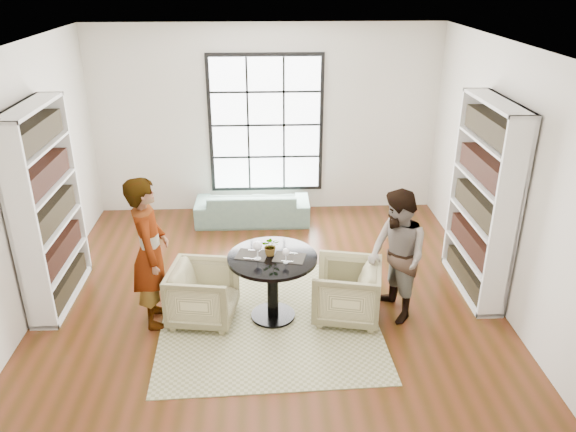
{
  "coord_description": "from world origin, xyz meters",
  "views": [
    {
      "loc": [
        -0.05,
        -5.76,
        3.77
      ],
      "look_at": [
        0.23,
        0.4,
        1.0
      ],
      "focal_mm": 35.0,
      "sensor_mm": 36.0,
      "label": 1
    }
  ],
  "objects_px": {
    "pedestal_table": "(273,274)",
    "armchair_right": "(347,291)",
    "wine_glass_left": "(257,247)",
    "wine_glass_right": "(286,252)",
    "armchair_left": "(203,294)",
    "person_left": "(150,253)",
    "person_right": "(397,257)",
    "sofa": "(252,206)",
    "flower_centerpiece": "(271,246)"
  },
  "relations": [
    {
      "from": "pedestal_table",
      "to": "armchair_right",
      "type": "distance_m",
      "value": 0.88
    },
    {
      "from": "wine_glass_left",
      "to": "wine_glass_right",
      "type": "height_order",
      "value": "wine_glass_left"
    },
    {
      "from": "armchair_left",
      "to": "person_left",
      "type": "distance_m",
      "value": 0.77
    },
    {
      "from": "wine_glass_left",
      "to": "person_right",
      "type": "bearing_deg",
      "value": 1.07
    },
    {
      "from": "sofa",
      "to": "wine_glass_right",
      "type": "xyz_separation_m",
      "value": [
        0.41,
        -2.84,
        0.66
      ]
    },
    {
      "from": "person_right",
      "to": "wine_glass_left",
      "type": "bearing_deg",
      "value": -105.99
    },
    {
      "from": "armchair_right",
      "to": "wine_glass_left",
      "type": "relative_size",
      "value": 3.52
    },
    {
      "from": "armchair_left",
      "to": "wine_glass_right",
      "type": "xyz_separation_m",
      "value": [
        0.94,
        -0.15,
        0.59
      ]
    },
    {
      "from": "wine_glass_right",
      "to": "person_left",
      "type": "bearing_deg",
      "value": 174.2
    },
    {
      "from": "pedestal_table",
      "to": "armchair_left",
      "type": "bearing_deg",
      "value": 179.58
    },
    {
      "from": "person_left",
      "to": "wine_glass_left",
      "type": "distance_m",
      "value": 1.19
    },
    {
      "from": "person_left",
      "to": "flower_centerpiece",
      "type": "xyz_separation_m",
      "value": [
        1.33,
        0.03,
        0.03
      ]
    },
    {
      "from": "armchair_right",
      "to": "wine_glass_left",
      "type": "distance_m",
      "value": 1.18
    },
    {
      "from": "pedestal_table",
      "to": "armchair_right",
      "type": "relative_size",
      "value": 1.33
    },
    {
      "from": "sofa",
      "to": "wine_glass_right",
      "type": "bearing_deg",
      "value": 98.7
    },
    {
      "from": "armchair_right",
      "to": "flower_centerpiece",
      "type": "xyz_separation_m",
      "value": [
        -0.86,
        0.07,
        0.57
      ]
    },
    {
      "from": "pedestal_table",
      "to": "flower_centerpiece",
      "type": "bearing_deg",
      "value": 110.99
    },
    {
      "from": "person_right",
      "to": "wine_glass_right",
      "type": "xyz_separation_m",
      "value": [
        -1.25,
        -0.12,
        0.15
      ]
    },
    {
      "from": "armchair_right",
      "to": "person_right",
      "type": "bearing_deg",
      "value": 102.23
    },
    {
      "from": "person_right",
      "to": "wine_glass_left",
      "type": "distance_m",
      "value": 1.57
    },
    {
      "from": "armchair_right",
      "to": "person_right",
      "type": "xyz_separation_m",
      "value": [
        0.55,
        0.0,
        0.43
      ]
    },
    {
      "from": "sofa",
      "to": "person_left",
      "type": "height_order",
      "value": "person_left"
    },
    {
      "from": "sofa",
      "to": "person_right",
      "type": "distance_m",
      "value": 3.23
    },
    {
      "from": "pedestal_table",
      "to": "armchair_left",
      "type": "relative_size",
      "value": 1.36
    },
    {
      "from": "wine_glass_right",
      "to": "wine_glass_left",
      "type": "bearing_deg",
      "value": 163.69
    },
    {
      "from": "pedestal_table",
      "to": "armchair_right",
      "type": "xyz_separation_m",
      "value": [
        0.85,
        -0.03,
        -0.24
      ]
    },
    {
      "from": "armchair_left",
      "to": "flower_centerpiece",
      "type": "distance_m",
      "value": 0.97
    },
    {
      "from": "person_left",
      "to": "wine_glass_left",
      "type": "bearing_deg",
      "value": -100.7
    },
    {
      "from": "pedestal_table",
      "to": "armchair_right",
      "type": "height_order",
      "value": "pedestal_table"
    },
    {
      "from": "sofa",
      "to": "armchair_right",
      "type": "height_order",
      "value": "armchair_right"
    },
    {
      "from": "pedestal_table",
      "to": "person_right",
      "type": "distance_m",
      "value": 1.41
    },
    {
      "from": "pedestal_table",
      "to": "flower_centerpiece",
      "type": "relative_size",
      "value": 4.5
    },
    {
      "from": "armchair_left",
      "to": "armchair_right",
      "type": "bearing_deg",
      "value": -82.56
    },
    {
      "from": "sofa",
      "to": "person_left",
      "type": "xyz_separation_m",
      "value": [
        -1.08,
        -2.69,
        0.62
      ]
    },
    {
      "from": "person_left",
      "to": "flower_centerpiece",
      "type": "height_order",
      "value": "person_left"
    },
    {
      "from": "sofa",
      "to": "wine_glass_left",
      "type": "bearing_deg",
      "value": 92.63
    },
    {
      "from": "pedestal_table",
      "to": "wine_glass_left",
      "type": "distance_m",
      "value": 0.41
    },
    {
      "from": "armchair_left",
      "to": "person_right",
      "type": "xyz_separation_m",
      "value": [
        2.19,
        -0.03,
        0.44
      ]
    },
    {
      "from": "armchair_right",
      "to": "pedestal_table",
      "type": "bearing_deg",
      "value": -79.55
    },
    {
      "from": "person_right",
      "to": "wine_glass_right",
      "type": "relative_size",
      "value": 9.0
    },
    {
      "from": "pedestal_table",
      "to": "person_right",
      "type": "xyz_separation_m",
      "value": [
        1.4,
        -0.03,
        0.2
      ]
    },
    {
      "from": "sofa",
      "to": "wine_glass_left",
      "type": "relative_size",
      "value": 8.31
    },
    {
      "from": "pedestal_table",
      "to": "wine_glass_left",
      "type": "relative_size",
      "value": 4.67
    },
    {
      "from": "person_left",
      "to": "armchair_right",
      "type": "bearing_deg",
      "value": -98.57
    },
    {
      "from": "armchair_left",
      "to": "wine_glass_left",
      "type": "xyz_separation_m",
      "value": [
        0.63,
        -0.06,
        0.62
      ]
    },
    {
      "from": "armchair_right",
      "to": "flower_centerpiece",
      "type": "bearing_deg",
      "value": -82.12
    },
    {
      "from": "sofa",
      "to": "person_right",
      "type": "xyz_separation_m",
      "value": [
        1.66,
        -2.72,
        0.52
      ]
    },
    {
      "from": "person_left",
      "to": "flower_centerpiece",
      "type": "relative_size",
      "value": 7.87
    },
    {
      "from": "armchair_right",
      "to": "person_right",
      "type": "relative_size",
      "value": 0.49
    },
    {
      "from": "wine_glass_left",
      "to": "wine_glass_right",
      "type": "distance_m",
      "value": 0.32
    }
  ]
}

